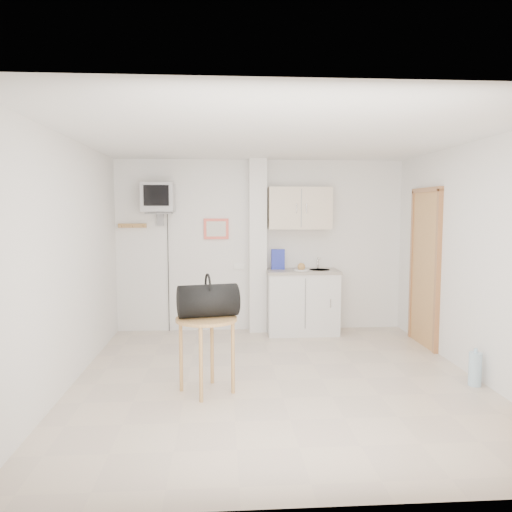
{
  "coord_description": "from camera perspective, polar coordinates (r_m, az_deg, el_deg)",
  "views": [
    {
      "loc": [
        -0.57,
        -5.05,
        1.77
      ],
      "look_at": [
        -0.18,
        0.6,
        1.25
      ],
      "focal_mm": 35.0,
      "sensor_mm": 36.0,
      "label": 1
    }
  ],
  "objects": [
    {
      "name": "crt_television",
      "position": [
        7.13,
        -11.1,
        6.48
      ],
      "size": [
        0.44,
        0.45,
        2.15
      ],
      "color": "slate",
      "rests_on": "ground"
    },
    {
      "name": "kitchenette",
      "position": [
        7.21,
        5.22,
        -2.47
      ],
      "size": [
        1.03,
        0.58,
        2.1
      ],
      "color": "silver",
      "rests_on": "ground"
    },
    {
      "name": "round_table",
      "position": [
        4.89,
        -5.68,
        -8.29
      ],
      "size": [
        0.59,
        0.59,
        0.74
      ],
      "rotation": [
        0.0,
        0.0,
        -0.18
      ],
      "color": "#A16E45",
      "rests_on": "ground"
    },
    {
      "name": "ground",
      "position": [
        5.38,
        2.43,
        -13.97
      ],
      "size": [
        4.5,
        4.5,
        0.0
      ],
      "primitive_type": "plane",
      "color": "beige",
      "rests_on": "ground"
    },
    {
      "name": "room_envelope",
      "position": [
        5.2,
        5.01,
        2.67
      ],
      "size": [
        4.24,
        4.54,
        2.55
      ],
      "color": "white",
      "rests_on": "ground"
    },
    {
      "name": "duffel_bag",
      "position": [
        4.88,
        -5.52,
        -5.06
      ],
      "size": [
        0.63,
        0.43,
        0.42
      ],
      "rotation": [
        0.0,
        0.0,
        0.22
      ],
      "color": "black",
      "rests_on": "round_table"
    },
    {
      "name": "water_bottle",
      "position": [
        5.62,
        23.75,
        -11.72
      ],
      "size": [
        0.13,
        0.13,
        0.38
      ],
      "color": "#A0C4DA",
      "rests_on": "ground"
    }
  ]
}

